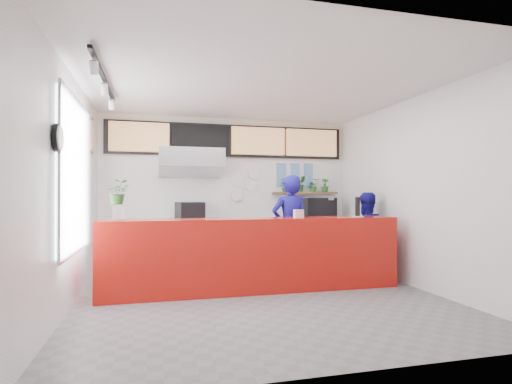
{
  "coord_description": "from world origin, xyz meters",
  "views": [
    {
      "loc": [
        -1.46,
        -5.46,
        1.44
      ],
      "look_at": [
        0.1,
        0.7,
        1.5
      ],
      "focal_mm": 28.0,
      "sensor_mm": 36.0,
      "label": 1
    }
  ],
  "objects_px": {
    "service_counter": "(254,255)",
    "espresso_machine": "(314,210)",
    "pepper_mill": "(358,206)",
    "panini_oven": "(190,213)",
    "staff_right": "(366,235)",
    "staff_center": "(290,227)"
  },
  "relations": [
    {
      "from": "espresso_machine",
      "to": "pepper_mill",
      "type": "bearing_deg",
      "value": -108.15
    },
    {
      "from": "service_counter",
      "to": "espresso_machine",
      "type": "bearing_deg",
      "value": 46.46
    },
    {
      "from": "panini_oven",
      "to": "pepper_mill",
      "type": "relative_size",
      "value": 1.52
    },
    {
      "from": "panini_oven",
      "to": "espresso_machine",
      "type": "relative_size",
      "value": 0.6
    },
    {
      "from": "service_counter",
      "to": "panini_oven",
      "type": "bearing_deg",
      "value": 114.48
    },
    {
      "from": "staff_right",
      "to": "panini_oven",
      "type": "bearing_deg",
      "value": -25.48
    },
    {
      "from": "service_counter",
      "to": "panini_oven",
      "type": "height_order",
      "value": "panini_oven"
    },
    {
      "from": "espresso_machine",
      "to": "staff_center",
      "type": "xyz_separation_m",
      "value": [
        -0.93,
        -1.17,
        -0.25
      ]
    },
    {
      "from": "service_counter",
      "to": "panini_oven",
      "type": "distance_m",
      "value": 2.06
    },
    {
      "from": "service_counter",
      "to": "staff_center",
      "type": "relative_size",
      "value": 2.51
    },
    {
      "from": "pepper_mill",
      "to": "service_counter",
      "type": "bearing_deg",
      "value": 178.01
    },
    {
      "from": "espresso_machine",
      "to": "panini_oven",
      "type": "bearing_deg",
      "value": 162.43
    },
    {
      "from": "staff_center",
      "to": "pepper_mill",
      "type": "distance_m",
      "value": 1.2
    },
    {
      "from": "service_counter",
      "to": "pepper_mill",
      "type": "bearing_deg",
      "value": -1.99
    },
    {
      "from": "espresso_machine",
      "to": "staff_right",
      "type": "bearing_deg",
      "value": -88.38
    },
    {
      "from": "staff_right",
      "to": "pepper_mill",
      "type": "bearing_deg",
      "value": 48.68
    },
    {
      "from": "service_counter",
      "to": "staff_center",
      "type": "distance_m",
      "value": 1.06
    },
    {
      "from": "staff_right",
      "to": "pepper_mill",
      "type": "relative_size",
      "value": 4.89
    },
    {
      "from": "panini_oven",
      "to": "staff_center",
      "type": "xyz_separation_m",
      "value": [
        1.6,
        -1.17,
        -0.21
      ]
    },
    {
      "from": "pepper_mill",
      "to": "panini_oven",
      "type": "bearing_deg",
      "value": 143.49
    },
    {
      "from": "panini_oven",
      "to": "staff_center",
      "type": "height_order",
      "value": "staff_center"
    },
    {
      "from": "pepper_mill",
      "to": "staff_right",
      "type": "bearing_deg",
      "value": 50.8
    }
  ]
}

